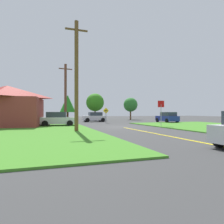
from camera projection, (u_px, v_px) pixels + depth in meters
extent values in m
plane|color=#3C3C3C|center=(121.00, 127.00, 21.08)|extent=(120.00, 120.00, 0.00)
cube|color=#418526|center=(221.00, 127.00, 20.38)|extent=(12.00, 20.00, 0.08)
cube|color=#418526|center=(16.00, 133.00, 14.20)|extent=(12.00, 20.00, 0.08)
cube|color=yellow|center=(162.00, 135.00, 13.50)|extent=(0.20, 14.00, 0.01)
cylinder|color=#9EA0A8|center=(161.00, 116.00, 21.49)|extent=(0.07, 0.07, 2.43)
cube|color=red|center=(161.00, 104.00, 21.49)|extent=(0.71, 0.16, 0.72)
cube|color=silver|center=(94.00, 118.00, 33.05)|extent=(3.88, 1.78, 0.76)
cube|color=#2D3842|center=(95.00, 114.00, 33.12)|extent=(2.14, 1.55, 0.60)
cylinder|color=black|center=(87.00, 120.00, 31.81)|extent=(0.68, 0.23, 0.68)
cylinder|color=black|center=(85.00, 120.00, 33.42)|extent=(0.68, 0.23, 0.68)
cylinder|color=black|center=(103.00, 120.00, 32.68)|extent=(0.68, 0.23, 0.68)
cylinder|color=black|center=(100.00, 119.00, 34.28)|extent=(0.68, 0.23, 0.68)
cube|color=silver|center=(58.00, 120.00, 22.57)|extent=(4.15, 2.43, 0.76)
cube|color=#2D3842|center=(57.00, 115.00, 22.53)|extent=(2.37, 1.95, 0.60)
cylinder|color=black|center=(70.00, 123.00, 23.72)|extent=(0.70, 0.31, 0.68)
cylinder|color=black|center=(70.00, 123.00, 21.90)|extent=(0.70, 0.31, 0.68)
cylinder|color=black|center=(47.00, 123.00, 23.23)|extent=(0.70, 0.31, 0.68)
cylinder|color=black|center=(45.00, 124.00, 21.41)|extent=(0.70, 0.31, 0.68)
cube|color=navy|center=(167.00, 118.00, 30.44)|extent=(2.01, 4.36, 0.76)
cube|color=#2D3842|center=(168.00, 114.00, 30.04)|extent=(1.68, 2.43, 0.60)
cylinder|color=black|center=(157.00, 120.00, 31.61)|extent=(0.26, 0.69, 0.68)
cylinder|color=black|center=(167.00, 120.00, 32.06)|extent=(0.26, 0.69, 0.68)
cylinder|color=black|center=(167.00, 121.00, 28.81)|extent=(0.26, 0.69, 0.68)
cylinder|color=black|center=(177.00, 121.00, 29.26)|extent=(0.26, 0.69, 0.68)
cylinder|color=black|center=(219.00, 140.00, 8.76)|extent=(0.69, 0.25, 0.68)
cylinder|color=brown|center=(76.00, 76.00, 15.66)|extent=(0.31, 0.31, 8.90)
cube|color=brown|center=(76.00, 30.00, 15.67)|extent=(1.80, 0.13, 0.12)
cylinder|color=brown|center=(66.00, 94.00, 26.52)|extent=(0.34, 0.34, 8.14)
cube|color=brown|center=(66.00, 69.00, 26.53)|extent=(1.80, 0.29, 0.12)
cylinder|color=slate|center=(106.00, 117.00, 28.75)|extent=(0.08, 0.08, 1.83)
cube|color=yellow|center=(106.00, 111.00, 28.75)|extent=(0.90, 0.14, 0.91)
cube|color=black|center=(106.00, 111.00, 28.75)|extent=(0.45, 0.09, 0.10)
cylinder|color=brown|center=(95.00, 115.00, 39.72)|extent=(0.30, 0.30, 2.17)
sphere|color=#31821A|center=(95.00, 102.00, 39.72)|extent=(3.62, 3.62, 3.62)
cylinder|color=brown|center=(131.00, 115.00, 43.00)|extent=(0.31, 0.31, 2.05)
sphere|color=#2C772A|center=(131.00, 105.00, 43.01)|extent=(3.08, 3.08, 3.08)
cylinder|color=brown|center=(68.00, 116.00, 39.90)|extent=(0.37, 0.37, 1.63)
cone|color=#288520|center=(68.00, 104.00, 39.91)|extent=(3.20, 3.20, 3.51)
cube|color=maroon|center=(7.00, 112.00, 21.20)|extent=(7.42, 6.68, 3.14)
pyramid|color=maroon|center=(7.00, 92.00, 21.21)|extent=(7.42, 6.68, 1.34)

